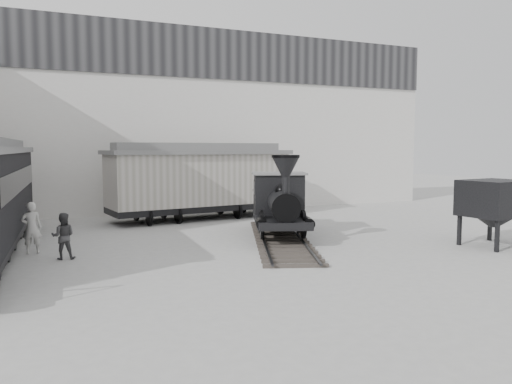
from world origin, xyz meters
name	(u,v)px	position (x,y,z in m)	size (l,w,h in m)	color
ground	(291,259)	(0.00, 0.00, 0.00)	(90.00, 90.00, 0.00)	#9E9E9B
north_wall	(181,120)	(0.00, 14.98, 5.55)	(34.00, 2.51, 11.00)	silver
locomotive	(279,208)	(1.46, 3.95, 1.29)	(5.40, 10.03, 3.49)	#3F3835
boxcar	(200,179)	(-0.03, 10.84, 2.16)	(10.41, 4.47, 4.13)	black
visitor_a	(32,228)	(-8.29, 4.48, 0.95)	(0.69, 0.46, 1.90)	silver
visitor_b	(63,236)	(-7.27, 3.04, 0.81)	(0.79, 0.61, 1.62)	#3D3D3F
coal_hopper	(494,203)	(8.40, -1.02, 1.70)	(2.62, 2.25, 2.60)	black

